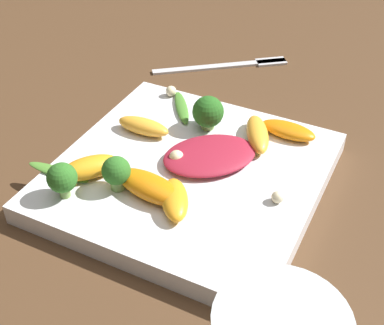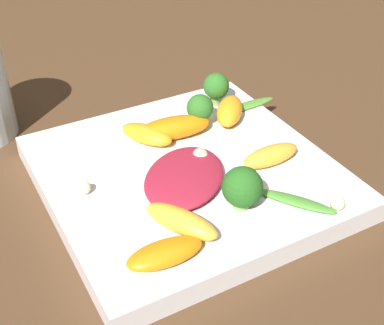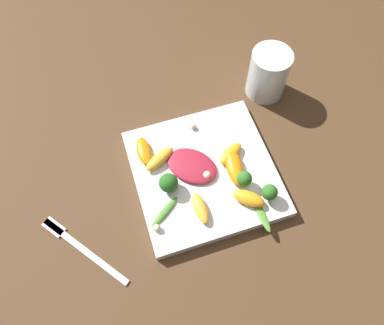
# 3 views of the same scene
# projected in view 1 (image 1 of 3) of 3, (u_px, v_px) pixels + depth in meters

# --- Properties ---
(ground_plane) EXTENTS (2.40, 2.40, 0.00)m
(ground_plane) POSITION_uv_depth(u_px,v_px,m) (189.00, 184.00, 0.57)
(ground_plane) COLOR #4C331E
(plate) EXTENTS (0.26, 0.26, 0.02)m
(plate) POSITION_uv_depth(u_px,v_px,m) (189.00, 176.00, 0.56)
(plate) COLOR white
(plate) RESTS_ON ground_plane
(fork) EXTENTS (0.13, 0.17, 0.01)m
(fork) POSITION_uv_depth(u_px,v_px,m) (235.00, 64.00, 0.77)
(fork) COLOR silver
(fork) RESTS_ON ground_plane
(radicchio_leaf_0) EXTENTS (0.12, 0.12, 0.01)m
(radicchio_leaf_0) POSITION_uv_depth(u_px,v_px,m) (210.00, 155.00, 0.56)
(radicchio_leaf_0) COLOR maroon
(radicchio_leaf_0) RESTS_ON plate
(orange_segment_0) EXTENTS (0.06, 0.05, 0.02)m
(orange_segment_0) POSITION_uv_depth(u_px,v_px,m) (175.00, 200.00, 0.50)
(orange_segment_0) COLOR orange
(orange_segment_0) RESTS_ON plate
(orange_segment_1) EXTENTS (0.04, 0.08, 0.02)m
(orange_segment_1) POSITION_uv_depth(u_px,v_px,m) (150.00, 187.00, 0.51)
(orange_segment_1) COLOR orange
(orange_segment_1) RESTS_ON plate
(orange_segment_2) EXTENTS (0.02, 0.06, 0.02)m
(orange_segment_2) POSITION_uv_depth(u_px,v_px,m) (143.00, 126.00, 0.60)
(orange_segment_2) COLOR #FCAD33
(orange_segment_2) RESTS_ON plate
(orange_segment_3) EXTENTS (0.03, 0.06, 0.01)m
(orange_segment_3) POSITION_uv_depth(u_px,v_px,m) (288.00, 130.00, 0.59)
(orange_segment_3) COLOR orange
(orange_segment_3) RESTS_ON plate
(orange_segment_4) EXTENTS (0.06, 0.06, 0.02)m
(orange_segment_4) POSITION_uv_depth(u_px,v_px,m) (90.00, 167.00, 0.54)
(orange_segment_4) COLOR orange
(orange_segment_4) RESTS_ON plate
(orange_segment_5) EXTENTS (0.07, 0.05, 0.02)m
(orange_segment_5) POSITION_uv_depth(u_px,v_px,m) (257.00, 134.00, 0.58)
(orange_segment_5) COLOR #FCAD33
(orange_segment_5) RESTS_ON plate
(broccoli_floret_0) EXTENTS (0.04, 0.04, 0.04)m
(broccoli_floret_0) POSITION_uv_depth(u_px,v_px,m) (208.00, 112.00, 0.60)
(broccoli_floret_0) COLOR #84AD5B
(broccoli_floret_0) RESTS_ON plate
(broccoli_floret_1) EXTENTS (0.03, 0.03, 0.04)m
(broccoli_floret_1) POSITION_uv_depth(u_px,v_px,m) (116.00, 172.00, 0.52)
(broccoli_floret_1) COLOR #7A9E51
(broccoli_floret_1) RESTS_ON plate
(broccoli_floret_2) EXTENTS (0.03, 0.03, 0.04)m
(broccoli_floret_2) POSITION_uv_depth(u_px,v_px,m) (62.00, 178.00, 0.51)
(broccoli_floret_2) COLOR #7A9E51
(broccoli_floret_2) RESTS_ON plate
(arugula_sprig_0) EXTENTS (0.02, 0.07, 0.00)m
(arugula_sprig_0) POSITION_uv_depth(u_px,v_px,m) (58.00, 172.00, 0.54)
(arugula_sprig_0) COLOR #518E33
(arugula_sprig_0) RESTS_ON plate
(arugula_sprig_1) EXTENTS (0.07, 0.05, 0.01)m
(arugula_sprig_1) POSITION_uv_depth(u_px,v_px,m) (182.00, 107.00, 0.64)
(arugula_sprig_1) COLOR #47842D
(arugula_sprig_1) RESTS_ON plate
(macadamia_nut_0) EXTENTS (0.01, 0.01, 0.01)m
(macadamia_nut_0) POSITION_uv_depth(u_px,v_px,m) (171.00, 91.00, 0.66)
(macadamia_nut_0) COLOR beige
(macadamia_nut_0) RESTS_ON plate
(macadamia_nut_1) EXTENTS (0.02, 0.02, 0.02)m
(macadamia_nut_1) POSITION_uv_depth(u_px,v_px,m) (175.00, 160.00, 0.55)
(macadamia_nut_1) COLOR beige
(macadamia_nut_1) RESTS_ON plate
(macadamia_nut_2) EXTENTS (0.01, 0.01, 0.01)m
(macadamia_nut_2) POSITION_uv_depth(u_px,v_px,m) (278.00, 197.00, 0.51)
(macadamia_nut_2) COLOR beige
(macadamia_nut_2) RESTS_ON plate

